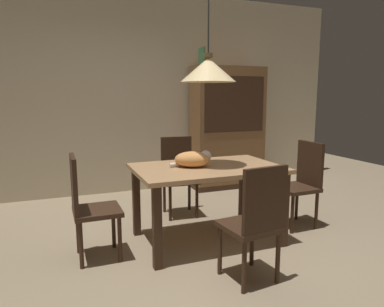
{
  "coord_description": "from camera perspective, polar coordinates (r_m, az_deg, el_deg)",
  "views": [
    {
      "loc": [
        -1.22,
        -2.56,
        1.43
      ],
      "look_at": [
        0.05,
        0.7,
        0.85
      ],
      "focal_mm": 33.05,
      "sensor_mm": 36.0,
      "label": 1
    }
  ],
  "objects": [
    {
      "name": "dining_table",
      "position": [
        3.44,
        2.5,
        -3.74
      ],
      "size": [
        1.4,
        0.9,
        0.75
      ],
      "color": "tan",
      "rests_on": "ground"
    },
    {
      "name": "chair_far_back",
      "position": [
        4.27,
        -2.2,
        -3.02
      ],
      "size": [
        0.43,
        0.43,
        0.93
      ],
      "color": "#382316",
      "rests_on": "ground"
    },
    {
      "name": "cat_sleeping",
      "position": [
        3.37,
        0.26,
        -0.9
      ],
      "size": [
        0.41,
        0.33,
        0.16
      ],
      "color": "#E59951",
      "rests_on": "dining_table"
    },
    {
      "name": "book_yellow_short",
      "position": [
        5.34,
        2.1,
        14.91
      ],
      "size": [
        0.04,
        0.2,
        0.18
      ],
      "primitive_type": "cube",
      "color": "gold",
      "rests_on": "hutch_bookcase"
    },
    {
      "name": "chair_near_front",
      "position": [
        2.73,
        10.22,
        -10.41
      ],
      "size": [
        0.44,
        0.44,
        0.93
      ],
      "color": "#382316",
      "rests_on": "ground"
    },
    {
      "name": "chair_right_side",
      "position": [
        4.05,
        17.29,
        -4.14
      ],
      "size": [
        0.41,
        0.41,
        0.93
      ],
      "color": "#382316",
      "rests_on": "ground"
    },
    {
      "name": "pendant_lamp",
      "position": [
        3.35,
        2.62,
        13.39
      ],
      "size": [
        0.52,
        0.52,
        1.3
      ],
      "color": "beige"
    },
    {
      "name": "back_wall",
      "position": [
        5.35,
        -8.28,
        9.55
      ],
      "size": [
        6.4,
        0.1,
        2.9
      ],
      "primitive_type": "cube",
      "color": "beige",
      "rests_on": "ground"
    },
    {
      "name": "chair_left_side",
      "position": [
        3.2,
        -16.51,
        -7.67
      ],
      "size": [
        0.4,
        0.4,
        0.93
      ],
      "color": "#382316",
      "rests_on": "ground"
    },
    {
      "name": "hutch_bookcase",
      "position": [
        5.5,
        5.73,
        3.75
      ],
      "size": [
        1.12,
        0.45,
        1.85
      ],
      "color": "brown",
      "rests_on": "ground"
    },
    {
      "name": "book_green_slim",
      "position": [
        5.32,
        1.58,
        15.36
      ],
      "size": [
        0.03,
        0.2,
        0.26
      ],
      "primitive_type": "cube",
      "color": "#427A4C",
      "rests_on": "hutch_bookcase"
    },
    {
      "name": "ground",
      "position": [
        3.17,
        3.86,
        -17.4
      ],
      "size": [
        10.0,
        10.0,
        0.0
      ],
      "primitive_type": "plane",
      "color": "#998466"
    }
  ]
}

